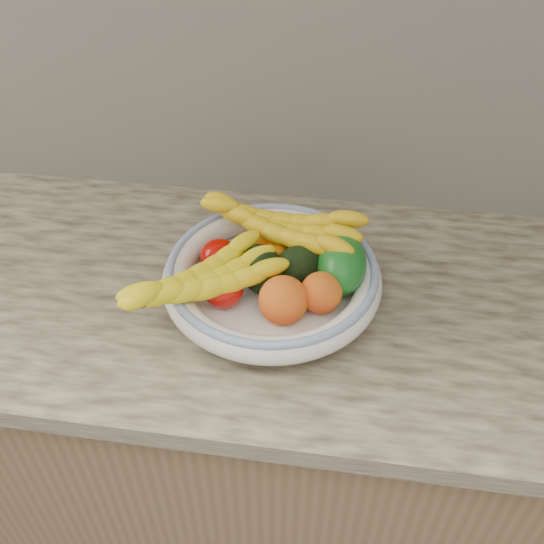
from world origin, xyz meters
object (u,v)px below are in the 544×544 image
(green_mango, at_px, (341,264))
(banana_bunch_back, at_px, (279,229))
(banana_bunch_front, at_px, (202,284))
(fruit_bowl, at_px, (272,277))

(green_mango, distance_m, banana_bunch_back, 0.14)
(banana_bunch_front, bearing_deg, green_mango, -20.35)
(fruit_bowl, relative_size, green_mango, 2.92)
(fruit_bowl, relative_size, banana_bunch_front, 1.27)
(fruit_bowl, bearing_deg, green_mango, 10.01)
(fruit_bowl, relative_size, banana_bunch_back, 1.19)
(fruit_bowl, xyz_separation_m, green_mango, (0.12, 0.02, 0.03))
(green_mango, distance_m, banana_bunch_front, 0.25)
(fruit_bowl, height_order, banana_bunch_back, banana_bunch_back)
(fruit_bowl, distance_m, banana_bunch_back, 0.10)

